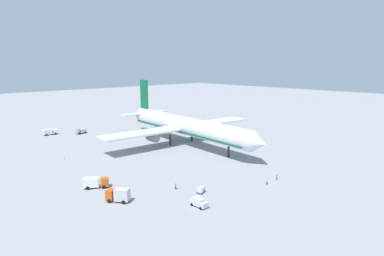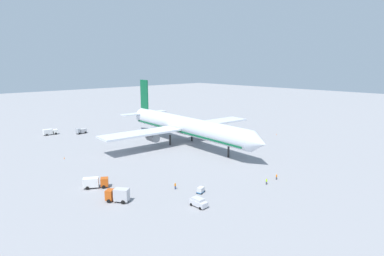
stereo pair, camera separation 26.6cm
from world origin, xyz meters
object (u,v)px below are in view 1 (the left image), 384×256
at_px(service_truck_0, 81,131).
at_px(baggage_cart_0, 201,190).
at_px(airliner, 184,126).
at_px(service_truck_1, 95,182).
at_px(service_truck_2, 118,195).
at_px(service_van, 199,202).
at_px(traffic_cone_0, 276,134).
at_px(traffic_cone_2, 64,158).
at_px(ground_worker_2, 176,186).
at_px(ground_worker_1, 267,181).
at_px(traffic_cone_1, 179,121).
at_px(service_truck_3, 50,132).
at_px(ground_worker_0, 277,177).

height_order(service_truck_0, baggage_cart_0, service_truck_0).
distance_m(airliner, service_truck_1, 52.32).
distance_m(service_truck_2, service_van, 18.69).
distance_m(traffic_cone_0, traffic_cone_2, 89.09).
height_order(airliner, service_truck_2, airliner).
height_order(ground_worker_2, traffic_cone_0, ground_worker_2).
bearing_deg(ground_worker_1, ground_worker_2, -125.33).
bearing_deg(service_truck_1, baggage_cart_0, 40.09).
bearing_deg(traffic_cone_2, service_van, 6.85).
bearing_deg(baggage_cart_0, traffic_cone_0, 108.74).
relative_size(service_truck_1, ground_worker_2, 3.65).
bearing_deg(ground_worker_1, service_truck_2, -116.42).
height_order(airliner, baggage_cart_0, airliner).
distance_m(airliner, traffic_cone_1, 51.80).
bearing_deg(service_truck_2, baggage_cart_0, 62.49).
relative_size(service_truck_0, service_van, 1.11).
height_order(service_truck_3, service_van, service_truck_3).
xyz_separation_m(service_truck_1, traffic_cone_1, (-59.69, 80.13, -1.25)).
bearing_deg(baggage_cart_0, ground_worker_2, -153.48).
relative_size(service_truck_1, traffic_cone_0, 11.59).
relative_size(service_truck_2, traffic_cone_0, 10.03).
bearing_deg(ground_worker_2, traffic_cone_1, 138.58).
xyz_separation_m(baggage_cart_0, traffic_cone_0, (-24.32, 71.67, -0.51)).
bearing_deg(airliner, service_truck_1, -67.94).
xyz_separation_m(ground_worker_1, traffic_cone_0, (-32.18, 54.99, -0.59)).
bearing_deg(traffic_cone_1, service_truck_1, -53.32).
relative_size(airliner, service_truck_2, 14.43).
height_order(service_truck_1, ground_worker_0, service_truck_1).
bearing_deg(service_truck_2, service_van, 39.16).
height_order(service_truck_2, traffic_cone_1, service_truck_2).
bearing_deg(service_truck_2, service_truck_1, 179.25).
distance_m(service_truck_0, service_truck_1, 71.21).
xyz_separation_m(airliner, service_truck_3, (-53.62, -33.14, -5.87)).
height_order(service_truck_1, service_van, service_truck_1).
height_order(ground_worker_1, ground_worker_2, ground_worker_2).
bearing_deg(baggage_cart_0, traffic_cone_2, -166.25).
xyz_separation_m(service_truck_0, service_truck_3, (-7.02, -11.35, 0.12)).
bearing_deg(ground_worker_0, traffic_cone_0, 122.64).
height_order(service_truck_3, traffic_cone_1, service_truck_3).
relative_size(airliner, service_van, 18.57).
distance_m(service_van, ground_worker_2, 11.75).
relative_size(service_truck_0, traffic_cone_1, 8.67).
bearing_deg(service_van, airliner, 141.31).
xyz_separation_m(service_truck_0, ground_worker_1, (94.84, 7.82, -0.48)).
relative_size(service_truck_3, traffic_cone_0, 11.29).
height_order(baggage_cart_0, traffic_cone_0, baggage_cart_0).
bearing_deg(traffic_cone_0, service_truck_0, -134.93).
xyz_separation_m(service_truck_0, ground_worker_2, (80.85, -11.92, -0.45)).
bearing_deg(traffic_cone_1, service_van, -38.60).
relative_size(service_truck_3, ground_worker_0, 3.85).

